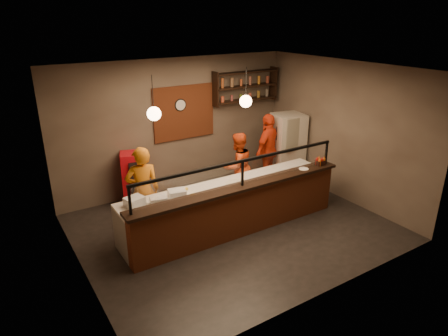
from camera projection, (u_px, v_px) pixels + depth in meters
floor at (233, 227)px, 8.26m from camera, size 6.00×6.00×0.00m
ceiling at (235, 70)px, 7.10m from camera, size 6.00×6.00×0.00m
wall_back at (177, 126)px, 9.65m from camera, size 6.00×0.00×6.00m
wall_left at (73, 189)px, 6.19m from camera, size 0.00×5.00×5.00m
wall_right at (342, 131)px, 9.18m from camera, size 0.00×5.00×5.00m
wall_front at (330, 203)px, 5.71m from camera, size 6.00×0.00×6.00m
brick_patch at (184, 113)px, 9.62m from camera, size 1.60×0.04×1.30m
service_counter at (242, 211)px, 7.84m from camera, size 4.60×0.25×1.00m
counter_ledge at (242, 187)px, 7.65m from camera, size 4.70×0.37×0.06m
worktop_cabinet at (228, 205)px, 8.26m from camera, size 4.60×0.75×0.85m
worktop at (228, 185)px, 8.10m from camera, size 4.60×0.75×0.05m
sneeze_guard at (242, 170)px, 7.53m from camera, size 4.50×0.05×0.52m
wall_shelving at (246, 86)px, 10.17m from camera, size 1.84×0.28×0.85m
wall_clock at (180, 105)px, 9.49m from camera, size 0.30×0.04×0.30m
pendant_left at (154, 114)px, 6.75m from camera, size 0.24×0.24×0.77m
pendant_right at (246, 101)px, 7.69m from camera, size 0.24×0.24×0.77m
cook_left at (143, 191)px, 7.77m from camera, size 0.73×0.56×1.81m
cook_mid at (238, 167)px, 9.27m from camera, size 0.84×0.68×1.62m
cook_right at (268, 150)px, 10.05m from camera, size 1.18×0.83×1.85m
fridge at (287, 148)px, 10.34m from camera, size 0.85×0.81×1.77m
red_cooler at (134, 179)px, 9.09m from camera, size 0.66×0.63×1.24m
pizza_dough at (238, 184)px, 8.09m from camera, size 0.68×0.68×0.01m
prep_tub_a at (158, 201)px, 7.21m from camera, size 0.35×0.30×0.15m
prep_tub_b at (134, 201)px, 7.16m from camera, size 0.38×0.33×0.16m
prep_tub_c at (177, 194)px, 7.47m from camera, size 0.36×0.31×0.16m
rolling_pin at (181, 191)px, 7.70m from camera, size 0.35×0.14×0.06m
condiment_caddy at (320, 163)px, 8.65m from camera, size 0.20×0.16×0.11m
pepper_mill at (325, 160)px, 8.71m from camera, size 0.04×0.04×0.18m
small_plate at (304, 169)px, 8.43m from camera, size 0.27×0.27×0.01m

